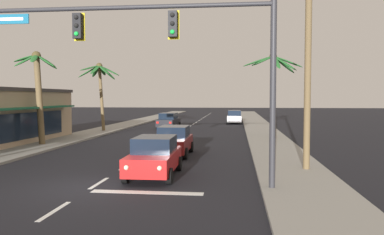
{
  "coord_description": "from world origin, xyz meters",
  "views": [
    {
      "loc": [
        5.31,
        -13.8,
        3.35
      ],
      "look_at": [
        2.81,
        8.0,
        2.2
      ],
      "focal_mm": 36.28,
      "sensor_mm": 36.0,
      "label": 1
    }
  ],
  "objects_px": {
    "sedan_oncoming_far": "(169,121)",
    "palm_left_third": "(100,79)",
    "sedan_third_in_queue": "(174,141)",
    "palm_left_second": "(38,83)",
    "sedan_parked_nearest_kerb": "(235,117)",
    "palm_right_second": "(273,79)",
    "sedan_lead_at_stop_bar": "(154,156)",
    "traffic_signal_mast": "(179,44)"
  },
  "relations": [
    {
      "from": "sedan_lead_at_stop_bar",
      "to": "traffic_signal_mast",
      "type": "bearing_deg",
      "value": -57.13
    },
    {
      "from": "traffic_signal_mast",
      "to": "sedan_oncoming_far",
      "type": "xyz_separation_m",
      "value": [
        -5.09,
        26.77,
        -4.42
      ]
    },
    {
      "from": "sedan_parked_nearest_kerb",
      "to": "palm_left_second",
      "type": "height_order",
      "value": "palm_left_second"
    },
    {
      "from": "sedan_third_in_queue",
      "to": "palm_right_second",
      "type": "xyz_separation_m",
      "value": [
        6.5,
        9.48,
        3.95
      ]
    },
    {
      "from": "sedan_lead_at_stop_bar",
      "to": "palm_left_second",
      "type": "distance_m",
      "value": 14.05
    },
    {
      "from": "sedan_third_in_queue",
      "to": "sedan_oncoming_far",
      "type": "distance_m",
      "value": 19.02
    },
    {
      "from": "sedan_parked_nearest_kerb",
      "to": "palm_left_second",
      "type": "relative_size",
      "value": 0.69
    },
    {
      "from": "sedan_lead_at_stop_bar",
      "to": "palm_right_second",
      "type": "relative_size",
      "value": 0.65
    },
    {
      "from": "traffic_signal_mast",
      "to": "sedan_oncoming_far",
      "type": "relative_size",
      "value": 2.48
    },
    {
      "from": "sedan_parked_nearest_kerb",
      "to": "palm_right_second",
      "type": "relative_size",
      "value": 0.65
    },
    {
      "from": "sedan_lead_at_stop_bar",
      "to": "palm_right_second",
      "type": "xyz_separation_m",
      "value": [
        6.36,
        15.47,
        3.95
      ]
    },
    {
      "from": "sedan_third_in_queue",
      "to": "sedan_parked_nearest_kerb",
      "type": "bearing_deg",
      "value": 82.94
    },
    {
      "from": "sedan_oncoming_far",
      "to": "palm_left_third",
      "type": "distance_m",
      "value": 8.57
    },
    {
      "from": "palm_left_third",
      "to": "traffic_signal_mast",
      "type": "bearing_deg",
      "value": -63.71
    },
    {
      "from": "sedan_lead_at_stop_bar",
      "to": "sedan_third_in_queue",
      "type": "distance_m",
      "value": 5.99
    },
    {
      "from": "sedan_oncoming_far",
      "to": "palm_left_third",
      "type": "xyz_separation_m",
      "value": [
        -5.9,
        -4.52,
        4.26
      ]
    },
    {
      "from": "sedan_parked_nearest_kerb",
      "to": "palm_left_third",
      "type": "xyz_separation_m",
      "value": [
        -12.85,
        -12.98,
        4.26
      ]
    },
    {
      "from": "traffic_signal_mast",
      "to": "palm_left_third",
      "type": "distance_m",
      "value": 24.82
    },
    {
      "from": "palm_right_second",
      "to": "palm_left_third",
      "type": "bearing_deg",
      "value": 163.71
    },
    {
      "from": "traffic_signal_mast",
      "to": "sedan_third_in_queue",
      "type": "height_order",
      "value": "traffic_signal_mast"
    },
    {
      "from": "sedan_lead_at_stop_bar",
      "to": "sedan_third_in_queue",
      "type": "bearing_deg",
      "value": 91.41
    },
    {
      "from": "sedan_parked_nearest_kerb",
      "to": "traffic_signal_mast",
      "type": "bearing_deg",
      "value": -93.01
    },
    {
      "from": "sedan_oncoming_far",
      "to": "palm_right_second",
      "type": "xyz_separation_m",
      "value": [
        10.09,
        -9.19,
        3.95
      ]
    },
    {
      "from": "sedan_third_in_queue",
      "to": "palm_left_second",
      "type": "distance_m",
      "value": 10.97
    },
    {
      "from": "sedan_oncoming_far",
      "to": "sedan_parked_nearest_kerb",
      "type": "bearing_deg",
      "value": 50.6
    },
    {
      "from": "sedan_lead_at_stop_bar",
      "to": "sedan_parked_nearest_kerb",
      "type": "distance_m",
      "value": 33.28
    },
    {
      "from": "traffic_signal_mast",
      "to": "palm_right_second",
      "type": "relative_size",
      "value": 1.63
    },
    {
      "from": "sedan_lead_at_stop_bar",
      "to": "sedan_third_in_queue",
      "type": "relative_size",
      "value": 1.0
    },
    {
      "from": "sedan_oncoming_far",
      "to": "sedan_parked_nearest_kerb",
      "type": "relative_size",
      "value": 1.01
    },
    {
      "from": "palm_right_second",
      "to": "palm_left_second",
      "type": "bearing_deg",
      "value": -159.0
    },
    {
      "from": "palm_right_second",
      "to": "traffic_signal_mast",
      "type": "bearing_deg",
      "value": -105.87
    },
    {
      "from": "sedan_lead_at_stop_bar",
      "to": "sedan_parked_nearest_kerb",
      "type": "xyz_separation_m",
      "value": [
        3.21,
        33.13,
        0.0
      ]
    },
    {
      "from": "traffic_signal_mast",
      "to": "sedan_lead_at_stop_bar",
      "type": "relative_size",
      "value": 2.5
    },
    {
      "from": "sedan_parked_nearest_kerb",
      "to": "sedan_third_in_queue",
      "type": "bearing_deg",
      "value": -97.06
    },
    {
      "from": "sedan_oncoming_far",
      "to": "palm_left_second",
      "type": "bearing_deg",
      "value": -112.18
    },
    {
      "from": "sedan_oncoming_far",
      "to": "palm_right_second",
      "type": "distance_m",
      "value": 14.21
    },
    {
      "from": "sedan_parked_nearest_kerb",
      "to": "palm_right_second",
      "type": "distance_m",
      "value": 18.36
    },
    {
      "from": "palm_left_second",
      "to": "palm_right_second",
      "type": "bearing_deg",
      "value": 21.0
    },
    {
      "from": "sedan_lead_at_stop_bar",
      "to": "palm_left_third",
      "type": "xyz_separation_m",
      "value": [
        -9.63,
        20.15,
        4.26
      ]
    },
    {
      "from": "traffic_signal_mast",
      "to": "sedan_lead_at_stop_bar",
      "type": "distance_m",
      "value": 5.08
    },
    {
      "from": "palm_left_third",
      "to": "palm_right_second",
      "type": "distance_m",
      "value": 16.66
    },
    {
      "from": "traffic_signal_mast",
      "to": "sedan_third_in_queue",
      "type": "relative_size",
      "value": 2.51
    }
  ]
}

